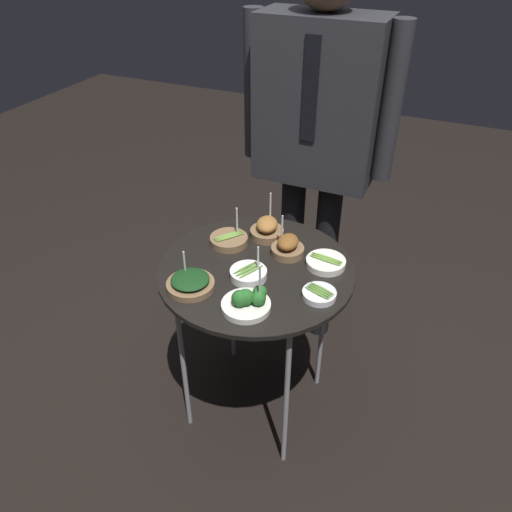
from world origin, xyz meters
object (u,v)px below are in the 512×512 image
(bowl_asparagus_center, at_px, (248,274))
(bowl_asparagus_mid_left, at_px, (319,294))
(bowl_spinach_back_right, at_px, (190,283))
(bowl_roast_back_left, at_px, (267,229))
(waiter_figure, at_px, (317,122))
(bowl_roast_far_rim, at_px, (288,247))
(bowl_asparagus_front_right, at_px, (229,240))
(bowl_broccoli_front_left, at_px, (248,301))
(bowl_asparagus_near_rim, at_px, (326,262))
(serving_cart, at_px, (256,278))

(bowl_asparagus_center, height_order, bowl_asparagus_mid_left, bowl_asparagus_center)
(bowl_asparagus_mid_left, distance_m, bowl_spinach_back_right, 0.44)
(bowl_roast_back_left, height_order, waiter_figure, waiter_figure)
(bowl_asparagus_mid_left, height_order, bowl_spinach_back_right, bowl_spinach_back_right)
(bowl_roast_far_rim, height_order, waiter_figure, waiter_figure)
(bowl_roast_far_rim, bearing_deg, waiter_figure, 96.74)
(bowl_asparagus_front_right, relative_size, bowl_roast_back_left, 0.84)
(bowl_roast_far_rim, bearing_deg, bowl_asparagus_center, -111.19)
(bowl_roast_far_rim, bearing_deg, bowl_broccoli_front_left, -91.40)
(bowl_asparagus_center, xyz_separation_m, bowl_spinach_back_right, (-0.16, -0.13, 0.00))
(bowl_spinach_back_right, height_order, bowl_roast_back_left, bowl_roast_back_left)
(bowl_asparagus_center, xyz_separation_m, bowl_asparagus_mid_left, (0.26, -0.00, -0.00))
(bowl_asparagus_mid_left, relative_size, bowl_spinach_back_right, 0.70)
(bowl_asparagus_front_right, height_order, bowl_spinach_back_right, bowl_asparagus_front_right)
(bowl_asparagus_center, xyz_separation_m, bowl_roast_back_left, (-0.04, 0.27, 0.02))
(bowl_broccoli_front_left, bearing_deg, bowl_roast_far_rim, 88.60)
(bowl_roast_far_rim, bearing_deg, bowl_asparagus_near_rim, -4.37)
(bowl_asparagus_front_right, bearing_deg, waiter_figure, 68.65)
(bowl_asparagus_center, relative_size, bowl_roast_far_rim, 0.86)
(bowl_asparagus_mid_left, distance_m, waiter_figure, 0.75)
(bowl_roast_far_rim, bearing_deg, bowl_asparagus_mid_left, -45.73)
(serving_cart, distance_m, bowl_asparagus_near_rim, 0.26)
(bowl_asparagus_near_rim, height_order, bowl_spinach_back_right, bowl_spinach_back_right)
(bowl_broccoli_front_left, bearing_deg, bowl_asparagus_front_right, 125.38)
(bowl_asparagus_mid_left, xyz_separation_m, bowl_roast_far_rim, (-0.19, 0.19, 0.02))
(bowl_asparagus_near_rim, relative_size, bowl_roast_back_left, 0.83)
(bowl_asparagus_center, distance_m, bowl_spinach_back_right, 0.21)
(waiter_figure, bearing_deg, bowl_asparagus_mid_left, -69.26)
(bowl_asparagus_front_right, bearing_deg, bowl_broccoli_front_left, -54.62)
(bowl_asparagus_near_rim, bearing_deg, bowl_spinach_back_right, -140.97)
(bowl_asparagus_front_right, distance_m, waiter_figure, 0.60)
(bowl_asparagus_mid_left, bearing_deg, bowl_asparagus_near_rim, 100.55)
(bowl_asparagus_mid_left, xyz_separation_m, bowl_spinach_back_right, (-0.42, -0.13, 0.01))
(serving_cart, relative_size, waiter_figure, 0.43)
(bowl_broccoli_front_left, xyz_separation_m, waiter_figure, (-0.04, 0.78, 0.33))
(bowl_asparagus_mid_left, bearing_deg, bowl_asparagus_center, 179.68)
(bowl_asparagus_front_right, bearing_deg, bowl_asparagus_mid_left, -21.75)
(bowl_roast_far_rim, xyz_separation_m, waiter_figure, (-0.05, 0.44, 0.32))
(bowl_asparagus_mid_left, height_order, bowl_asparagus_near_rim, bowl_asparagus_near_rim)
(bowl_asparagus_center, bearing_deg, bowl_roast_back_left, 99.22)
(bowl_asparagus_front_right, xyz_separation_m, bowl_roast_back_left, (0.11, 0.11, 0.02))
(serving_cart, relative_size, bowl_roast_far_rim, 4.92)
(bowl_roast_far_rim, distance_m, bowl_broccoli_front_left, 0.34)
(bowl_asparagus_front_right, relative_size, bowl_spinach_back_right, 0.88)
(serving_cart, distance_m, bowl_asparagus_center, 0.09)
(bowl_asparagus_near_rim, xyz_separation_m, bowl_broccoli_front_left, (-0.16, -0.33, 0.02))
(bowl_roast_back_left, bearing_deg, bowl_broccoli_front_left, -75.44)
(bowl_asparagus_center, height_order, bowl_broccoli_front_left, bowl_broccoli_front_left)
(bowl_asparagus_front_right, bearing_deg, bowl_spinach_back_right, -89.65)
(bowl_asparagus_front_right, xyz_separation_m, bowl_broccoli_front_left, (0.22, -0.31, 0.01))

